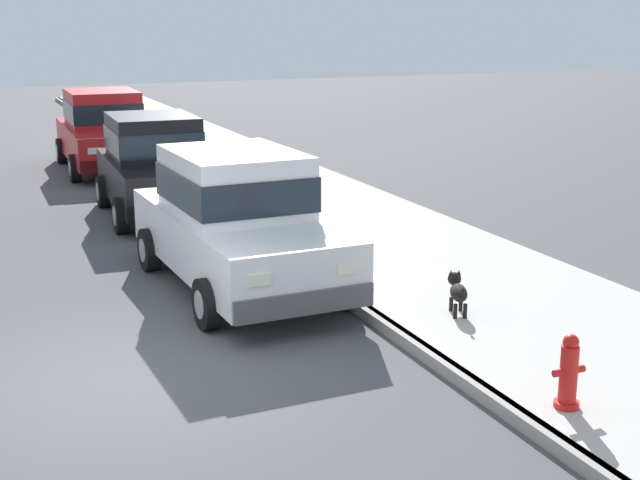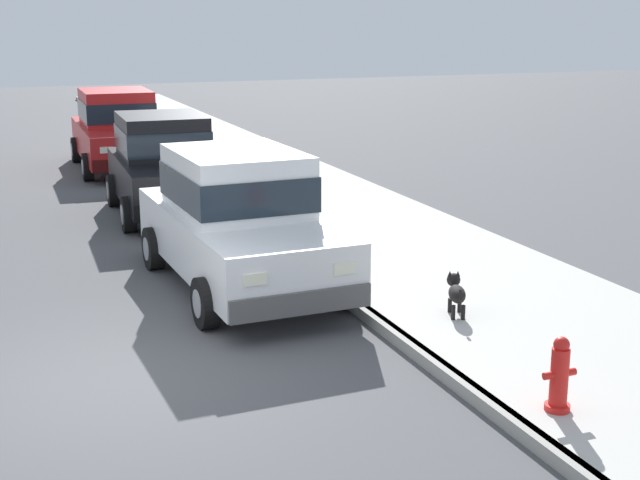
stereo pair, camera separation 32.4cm
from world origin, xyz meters
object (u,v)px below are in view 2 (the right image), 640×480
Objects in this scene: car_white_sedan at (238,218)px; dog_black at (456,292)px; car_red_sedan at (117,129)px; car_black_hatchback at (164,163)px; fire_hydrant at (559,376)px.

car_white_sedan is 3.25m from dog_black.
dog_black is (2.03, -2.48, -0.55)m from car_white_sedan.
car_black_hatchback is at bearing -89.77° from car_red_sedan.
car_red_sedan is at bearing 95.72° from fire_hydrant.
car_white_sedan reaches higher than car_black_hatchback.
fire_hydrant is (1.55, -10.21, -0.50)m from car_black_hatchback.
car_black_hatchback is 5.33× the size of dog_black.
fire_hydrant is at bearing -84.28° from car_red_sedan.
car_white_sedan is at bearing 106.54° from fire_hydrant.
fire_hydrant is (1.55, -5.21, -0.51)m from car_white_sedan.
car_white_sedan is 1.01× the size of car_red_sedan.
car_black_hatchback is at bearing 90.01° from car_white_sedan.
car_white_sedan is at bearing -89.99° from car_black_hatchback.
car_red_sedan is at bearing 90.23° from car_black_hatchback.
car_black_hatchback is at bearing 98.63° from fire_hydrant.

